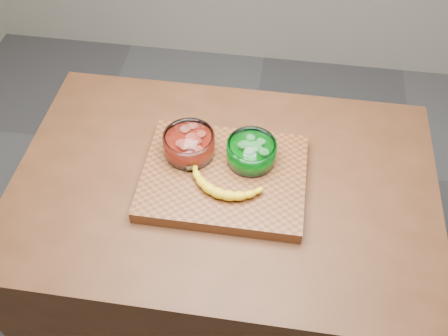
# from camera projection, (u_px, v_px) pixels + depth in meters

# --- Properties ---
(ground) EXTENTS (3.50, 3.50, 0.00)m
(ground) POSITION_uv_depth(u_px,v_px,m) (224.00, 314.00, 2.10)
(ground) COLOR #56565A
(ground) RESTS_ON ground
(counter) EXTENTS (1.20, 0.80, 0.90)m
(counter) POSITION_uv_depth(u_px,v_px,m) (224.00, 261.00, 1.75)
(counter) COLOR #502C18
(counter) RESTS_ON ground
(cutting_board) EXTENTS (0.45, 0.35, 0.04)m
(cutting_board) POSITION_uv_depth(u_px,v_px,m) (224.00, 177.00, 1.39)
(cutting_board) COLOR brown
(cutting_board) RESTS_ON counter
(bowl_red) EXTENTS (0.14, 0.14, 0.07)m
(bowl_red) POSITION_uv_depth(u_px,v_px,m) (189.00, 144.00, 1.40)
(bowl_red) COLOR white
(bowl_red) RESTS_ON cutting_board
(bowl_green) EXTENTS (0.14, 0.14, 0.06)m
(bowl_green) POSITION_uv_depth(u_px,v_px,m) (251.00, 152.00, 1.38)
(bowl_green) COLOR white
(bowl_green) RESTS_ON cutting_board
(banana) EXTENTS (0.24, 0.14, 0.03)m
(banana) POSITION_uv_depth(u_px,v_px,m) (225.00, 183.00, 1.33)
(banana) COLOR yellow
(banana) RESTS_ON cutting_board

